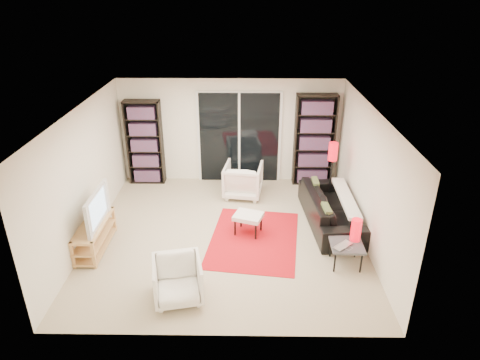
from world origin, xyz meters
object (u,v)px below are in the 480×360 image
(floor_lamp, at_px, (332,158))
(sofa, at_px, (331,208))
(bookshelf_left, at_px, (145,143))
(side_table, at_px, (347,246))
(tv_stand, at_px, (95,235))
(bookshelf_right, at_px, (314,140))
(armchair_back, at_px, (243,180))
(armchair_front, at_px, (178,280))
(ottoman, at_px, (248,217))

(floor_lamp, bearing_deg, sofa, -97.96)
(bookshelf_left, xyz_separation_m, side_table, (3.98, -3.21, -0.62))
(sofa, xyz_separation_m, side_table, (0.02, -1.35, 0.04))
(tv_stand, xyz_separation_m, sofa, (4.30, 0.94, 0.05))
(tv_stand, bearing_deg, bookshelf_right, 33.63)
(bookshelf_right, height_order, side_table, bookshelf_right)
(bookshelf_left, relative_size, armchair_back, 2.40)
(armchair_front, relative_size, side_table, 1.33)
(side_table, bearing_deg, armchair_front, -161.73)
(bookshelf_right, bearing_deg, bookshelf_left, 180.00)
(bookshelf_right, height_order, armchair_front, bookshelf_right)
(bookshelf_right, relative_size, ottoman, 3.44)
(bookshelf_left, distance_m, armchair_back, 2.43)
(floor_lamp, bearing_deg, ottoman, -145.24)
(armchair_back, bearing_deg, bookshelf_right, -148.38)
(bookshelf_left, bearing_deg, bookshelf_right, -0.00)
(armchair_front, bearing_deg, armchair_back, 62.50)
(floor_lamp, bearing_deg, armchair_front, -132.37)
(sofa, distance_m, ottoman, 1.65)
(armchair_front, bearing_deg, side_table, 6.18)
(bookshelf_right, relative_size, sofa, 0.97)
(floor_lamp, bearing_deg, armchair_back, 168.27)
(bookshelf_left, bearing_deg, tv_stand, -97.07)
(bookshelf_right, xyz_separation_m, sofa, (0.11, -1.85, -0.73))
(sofa, bearing_deg, ottoman, 99.49)
(sofa, height_order, floor_lamp, floor_lamp)
(armchair_back, xyz_separation_m, ottoman, (0.11, -1.56, -0.03))
(sofa, height_order, ottoman, sofa)
(tv_stand, relative_size, armchair_back, 1.55)
(tv_stand, distance_m, side_table, 4.34)
(armchair_front, bearing_deg, ottoman, 48.23)
(bookshelf_left, height_order, bookshelf_right, bookshelf_right)
(tv_stand, bearing_deg, sofa, 12.30)
(ottoman, bearing_deg, armchair_back, 93.97)
(bookshelf_left, distance_m, floor_lamp, 4.20)
(bookshelf_right, distance_m, sofa, 2.00)
(sofa, relative_size, floor_lamp, 1.57)
(bookshelf_right, relative_size, armchair_back, 2.58)
(bookshelf_left, relative_size, armchair_front, 2.70)
(sofa, relative_size, armchair_back, 2.67)
(bookshelf_left, bearing_deg, floor_lamp, -14.70)
(bookshelf_left, bearing_deg, armchair_back, -17.05)
(armchair_back, bearing_deg, sofa, 154.05)
(bookshelf_right, distance_m, tv_stand, 5.10)
(bookshelf_right, bearing_deg, tv_stand, -146.37)
(side_table, bearing_deg, armchair_back, 124.44)
(armchair_front, height_order, floor_lamp, floor_lamp)
(bookshelf_right, relative_size, armchair_front, 2.91)
(tv_stand, relative_size, side_table, 2.31)
(armchair_back, height_order, floor_lamp, floor_lamp)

